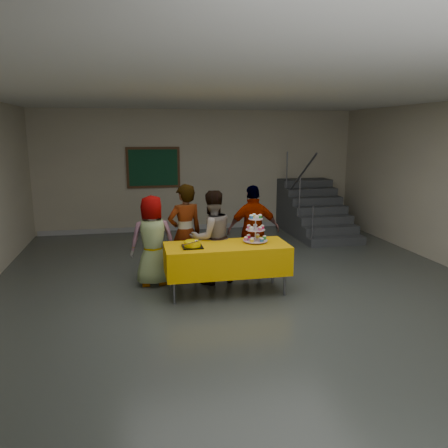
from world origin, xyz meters
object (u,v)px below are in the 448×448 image
(schoolchild_a, at_px, (153,241))
(staircase, at_px, (312,212))
(cupcake_stand, at_px, (255,231))
(bear_cake, at_px, (192,243))
(schoolchild_d, at_px, (253,231))
(bake_table, at_px, (227,258))
(schoolchild_b, at_px, (185,233))
(noticeboard, at_px, (153,168))
(schoolchild_c, at_px, (212,237))

(schoolchild_a, height_order, staircase, staircase)
(staircase, bearing_deg, cupcake_stand, -124.32)
(bear_cake, xyz_separation_m, schoolchild_d, (1.18, 0.85, -0.04))
(schoolchild_a, distance_m, schoolchild_d, 1.74)
(bake_table, relative_size, cupcake_stand, 4.22)
(schoolchild_b, height_order, staircase, staircase)
(schoolchild_b, bearing_deg, noticeboard, -102.09)
(bake_table, distance_m, staircase, 4.80)
(bake_table, xyz_separation_m, noticeboard, (-0.86, 4.59, 1.04))
(schoolchild_b, relative_size, schoolchild_d, 1.04)
(bake_table, distance_m, schoolchild_d, 1.05)
(schoolchild_a, relative_size, staircase, 0.61)
(bake_table, xyz_separation_m, schoolchild_d, (0.64, 0.80, 0.23))
(schoolchild_d, distance_m, noticeboard, 4.16)
(bear_cake, relative_size, schoolchild_b, 0.22)
(staircase, bearing_deg, schoolchild_b, -139.17)
(schoolchild_a, relative_size, schoolchild_b, 0.90)
(bake_table, distance_m, schoolchild_c, 0.58)
(schoolchild_b, height_order, schoolchild_d, schoolchild_b)
(staircase, height_order, noticeboard, noticeboard)
(staircase, bearing_deg, schoolchild_c, -134.03)
(schoolchild_d, bearing_deg, bake_table, 52.18)
(cupcake_stand, distance_m, schoolchild_a, 1.66)
(cupcake_stand, distance_m, schoolchild_b, 1.21)
(bake_table, height_order, schoolchild_b, schoolchild_b)
(bear_cake, bearing_deg, cupcake_stand, 6.15)
(bake_table, xyz_separation_m, bear_cake, (-0.53, -0.05, 0.27))
(cupcake_stand, distance_m, schoolchild_c, 0.78)
(schoolchild_c, bearing_deg, cupcake_stand, 128.36)
(bake_table, bearing_deg, cupcake_stand, 7.27)
(noticeboard, bearing_deg, schoolchild_a, -93.29)
(staircase, bearing_deg, schoolchild_d, -128.43)
(schoolchild_c, xyz_separation_m, schoolchild_d, (0.78, 0.28, 0.02))
(bake_table, bearing_deg, schoolchild_c, 105.08)
(schoolchild_d, xyz_separation_m, staircase, (2.34, 2.96, -0.30))
(schoolchild_a, bearing_deg, schoolchild_b, -174.41)
(schoolchild_c, distance_m, schoolchild_d, 0.83)
(bear_cake, xyz_separation_m, noticeboard, (-0.32, 4.64, 0.77))
(schoolchild_c, bearing_deg, bear_cake, 40.56)
(schoolchild_c, height_order, staircase, staircase)
(bake_table, height_order, schoolchild_a, schoolchild_a)
(cupcake_stand, height_order, schoolchild_c, schoolchild_c)
(schoolchild_d, distance_m, staircase, 3.78)
(bake_table, height_order, bear_cake, bear_cake)
(cupcake_stand, distance_m, bear_cake, 1.01)
(schoolchild_b, bearing_deg, staircase, -155.74)
(schoolchild_b, height_order, schoolchild_c, schoolchild_b)
(cupcake_stand, relative_size, schoolchild_c, 0.29)
(schoolchild_a, bearing_deg, schoolchild_d, -176.55)
(schoolchild_a, distance_m, noticeboard, 4.07)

